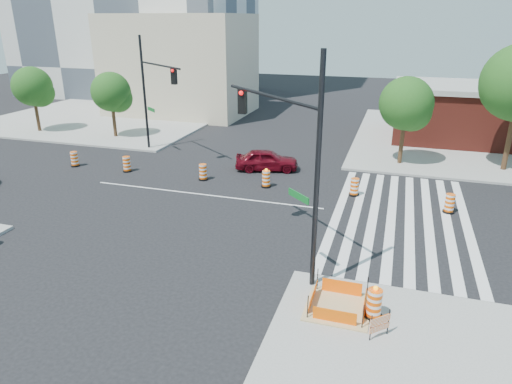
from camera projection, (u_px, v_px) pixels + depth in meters
The scene contains 22 objects.
ground at pixel (204, 195), 26.46m from camera, with size 120.00×120.00×0.00m, color black.
sidewalk_ne at pixel (494, 142), 37.41m from camera, with size 22.00×22.00×0.15m, color gray.
sidewalk_nw at pixel (114, 116), 47.52m from camera, with size 22.00×22.00×0.15m, color gray.
crosswalk_east at pixel (400, 218), 23.38m from camera, with size 6.75×13.50×0.01m.
lane_centerline at pixel (204, 195), 26.45m from camera, with size 14.00×0.12×0.01m, color silver.
excavation_pit at pixel (338, 306), 15.83m from camera, with size 2.20×2.20×0.90m.
brick_storefront at pixel (499, 115), 36.61m from camera, with size 16.50×8.50×4.60m.
beige_midrise at pixel (181, 65), 47.64m from camera, with size 14.00×10.00×10.00m, color #C5B696.
red_coupe at pixel (267, 160), 30.49m from camera, with size 1.68×4.17×1.42m, color #580712.
signal_pole_se at pixel (289, 143), 16.95m from camera, with size 4.85×4.51×8.56m.
signal_pole_nw at pixel (153, 85), 32.48m from camera, with size 5.09×3.93×8.32m.
pit_drum at pixel (374, 304), 15.20m from camera, with size 0.62×0.62×1.22m.
barricade at pixel (380, 324), 14.24m from camera, with size 0.59×0.57×0.92m.
tree_north_a at pixel (33, 89), 39.54m from camera, with size 3.38×3.37×5.74m.
tree_north_b at pixel (112, 94), 37.71m from camera, with size 3.25×3.24×5.51m.
tree_north_c at pixel (406, 107), 30.42m from camera, with size 3.56×3.56×6.05m.
median_drum_0 at pixel (75, 160), 31.36m from camera, with size 0.60×0.60×1.02m.
median_drum_1 at pixel (127, 165), 30.28m from camera, with size 0.60×0.60×1.02m.
median_drum_2 at pixel (203, 173), 28.72m from camera, with size 0.60×0.60×1.02m.
median_drum_3 at pixel (266, 179), 27.50m from camera, with size 0.60×0.60×1.18m.
median_drum_4 at pixel (354, 188), 26.18m from camera, with size 0.60×0.60×1.02m.
median_drum_5 at pixel (449, 204), 23.85m from camera, with size 0.60×0.60×1.02m.
Camera 1 is at (10.30, -22.61, 9.59)m, focal length 32.00 mm.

